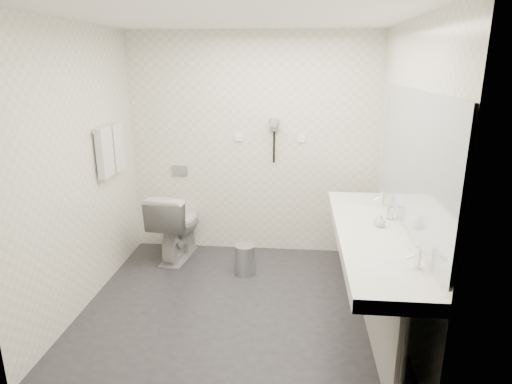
# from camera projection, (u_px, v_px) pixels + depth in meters

# --- Properties ---
(floor) EXTENTS (2.80, 2.80, 0.00)m
(floor) POSITION_uv_depth(u_px,v_px,m) (239.00, 304.00, 4.11)
(floor) COLOR #242428
(floor) RESTS_ON ground
(ceiling) EXTENTS (2.80, 2.80, 0.00)m
(ceiling) POSITION_uv_depth(u_px,v_px,m) (235.00, 17.00, 3.39)
(ceiling) COLOR white
(ceiling) RESTS_ON wall_back
(wall_back) EXTENTS (2.80, 0.00, 2.80)m
(wall_back) POSITION_uv_depth(u_px,v_px,m) (252.00, 146.00, 4.99)
(wall_back) COLOR silver
(wall_back) RESTS_ON floor
(wall_front) EXTENTS (2.80, 0.00, 2.80)m
(wall_front) POSITION_uv_depth(u_px,v_px,m) (206.00, 230.00, 2.51)
(wall_front) COLOR silver
(wall_front) RESTS_ON floor
(wall_left) EXTENTS (0.00, 2.60, 2.60)m
(wall_left) POSITION_uv_depth(u_px,v_px,m) (79.00, 170.00, 3.88)
(wall_left) COLOR silver
(wall_left) RESTS_ON floor
(wall_right) EXTENTS (0.00, 2.60, 2.60)m
(wall_right) POSITION_uv_depth(u_px,v_px,m) (405.00, 178.00, 3.63)
(wall_right) COLOR silver
(wall_right) RESTS_ON floor
(vanity_counter) EXTENTS (0.55, 2.20, 0.10)m
(vanity_counter) POSITION_uv_depth(u_px,v_px,m) (371.00, 237.00, 3.59)
(vanity_counter) COLOR white
(vanity_counter) RESTS_ON floor
(vanity_panel) EXTENTS (0.03, 2.15, 0.75)m
(vanity_panel) POSITION_uv_depth(u_px,v_px,m) (370.00, 284.00, 3.71)
(vanity_panel) COLOR gray
(vanity_panel) RESTS_ON floor
(vanity_post_near) EXTENTS (0.06, 0.06, 0.75)m
(vanity_post_near) POSITION_uv_depth(u_px,v_px,m) (401.00, 365.00, 2.71)
(vanity_post_near) COLOR silver
(vanity_post_near) RESTS_ON floor
(vanity_post_far) EXTENTS (0.06, 0.06, 0.75)m
(vanity_post_far) POSITION_uv_depth(u_px,v_px,m) (358.00, 237.00, 4.70)
(vanity_post_far) COLOR silver
(vanity_post_far) RESTS_ON floor
(mirror) EXTENTS (0.02, 2.20, 1.05)m
(mirror) POSITION_uv_depth(u_px,v_px,m) (412.00, 159.00, 3.38)
(mirror) COLOR #B2BCC6
(mirror) RESTS_ON wall_right
(basin_near) EXTENTS (0.40, 0.31, 0.05)m
(basin_near) POSITION_uv_depth(u_px,v_px,m) (386.00, 269.00, 2.96)
(basin_near) COLOR white
(basin_near) RESTS_ON vanity_counter
(basin_far) EXTENTS (0.40, 0.31, 0.05)m
(basin_far) POSITION_uv_depth(u_px,v_px,m) (360.00, 207.00, 4.20)
(basin_far) COLOR white
(basin_far) RESTS_ON vanity_counter
(faucet_near) EXTENTS (0.04, 0.04, 0.15)m
(faucet_near) POSITION_uv_depth(u_px,v_px,m) (418.00, 258.00, 2.92)
(faucet_near) COLOR silver
(faucet_near) RESTS_ON vanity_counter
(faucet_far) EXTENTS (0.04, 0.04, 0.15)m
(faucet_far) POSITION_uv_depth(u_px,v_px,m) (382.00, 199.00, 4.16)
(faucet_far) COLOR silver
(faucet_far) RESTS_ON vanity_counter
(soap_bottle_a) EXTENTS (0.06, 0.06, 0.09)m
(soap_bottle_a) POSITION_uv_depth(u_px,v_px,m) (377.00, 221.00, 3.67)
(soap_bottle_a) COLOR white
(soap_bottle_a) RESTS_ON vanity_counter
(soap_bottle_b) EXTENTS (0.11, 0.11, 0.10)m
(soap_bottle_b) POSITION_uv_depth(u_px,v_px,m) (381.00, 221.00, 3.65)
(soap_bottle_b) COLOR white
(soap_bottle_b) RESTS_ON vanity_counter
(glass_left) EXTENTS (0.07, 0.07, 0.11)m
(glass_left) POSITION_uv_depth(u_px,v_px,m) (390.00, 213.00, 3.83)
(glass_left) COLOR silver
(glass_left) RESTS_ON vanity_counter
(toilet) EXTENTS (0.54, 0.83, 0.79)m
(toilet) POSITION_uv_depth(u_px,v_px,m) (177.00, 225.00, 4.99)
(toilet) COLOR white
(toilet) RESTS_ON floor
(flush_plate) EXTENTS (0.18, 0.02, 0.12)m
(flush_plate) POSITION_uv_depth(u_px,v_px,m) (180.00, 170.00, 5.14)
(flush_plate) COLOR #B2B5BA
(flush_plate) RESTS_ON wall_back
(pedal_bin) EXTENTS (0.28, 0.28, 0.31)m
(pedal_bin) POSITION_uv_depth(u_px,v_px,m) (245.00, 260.00, 4.66)
(pedal_bin) COLOR #B2B5BA
(pedal_bin) RESTS_ON floor
(bin_lid) EXTENTS (0.22, 0.22, 0.02)m
(bin_lid) POSITION_uv_depth(u_px,v_px,m) (245.00, 246.00, 4.61)
(bin_lid) COLOR #B2B5BA
(bin_lid) RESTS_ON pedal_bin
(towel_rail) EXTENTS (0.02, 0.62, 0.02)m
(towel_rail) POSITION_uv_depth(u_px,v_px,m) (108.00, 128.00, 4.31)
(towel_rail) COLOR silver
(towel_rail) RESTS_ON wall_left
(towel_near) EXTENTS (0.07, 0.24, 0.48)m
(towel_near) POSITION_uv_depth(u_px,v_px,m) (105.00, 152.00, 4.24)
(towel_near) COLOR silver
(towel_near) RESTS_ON towel_rail
(towel_far) EXTENTS (0.07, 0.24, 0.48)m
(towel_far) POSITION_uv_depth(u_px,v_px,m) (116.00, 147.00, 4.51)
(towel_far) COLOR silver
(towel_far) RESTS_ON towel_rail
(dryer_cradle) EXTENTS (0.10, 0.04, 0.14)m
(dryer_cradle) POSITION_uv_depth(u_px,v_px,m) (274.00, 125.00, 4.87)
(dryer_cradle) COLOR gray
(dryer_cradle) RESTS_ON wall_back
(dryer_barrel) EXTENTS (0.08, 0.14, 0.08)m
(dryer_barrel) POSITION_uv_depth(u_px,v_px,m) (274.00, 123.00, 4.79)
(dryer_barrel) COLOR gray
(dryer_barrel) RESTS_ON dryer_cradle
(dryer_cord) EXTENTS (0.02, 0.02, 0.35)m
(dryer_cord) POSITION_uv_depth(u_px,v_px,m) (274.00, 147.00, 4.93)
(dryer_cord) COLOR black
(dryer_cord) RESTS_ON dryer_cradle
(switch_plate_a) EXTENTS (0.09, 0.02, 0.09)m
(switch_plate_a) POSITION_uv_depth(u_px,v_px,m) (239.00, 137.00, 4.97)
(switch_plate_a) COLOR white
(switch_plate_a) RESTS_ON wall_back
(switch_plate_b) EXTENTS (0.09, 0.02, 0.09)m
(switch_plate_b) POSITION_uv_depth(u_px,v_px,m) (301.00, 138.00, 4.90)
(switch_plate_b) COLOR white
(switch_plate_b) RESTS_ON wall_back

